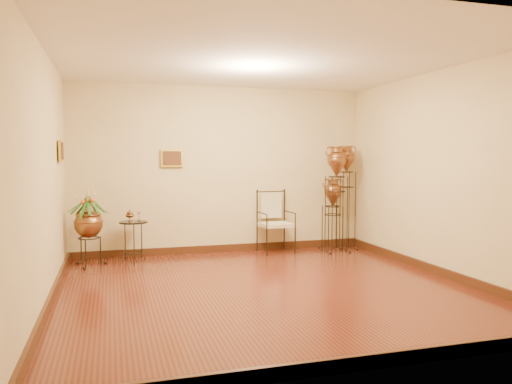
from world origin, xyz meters
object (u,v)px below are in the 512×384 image
object	(u,v)px
amphora_mid	(336,198)
armchair	(276,222)
planter_urn	(88,221)
side_table	(134,240)
amphora_tall	(346,196)

from	to	relation	value
amphora_mid	armchair	size ratio (longest dim) A/B	1.75
amphora_mid	planter_urn	size ratio (longest dim) A/B	1.50
side_table	amphora_mid	bearing A→B (deg)	-3.03
amphora_tall	amphora_mid	xyz separation A→B (m)	(-0.29, -0.21, -0.02)
amphora_mid	side_table	bearing A→B (deg)	176.97
armchair	side_table	distance (m)	2.35
amphora_mid	side_table	xyz separation A→B (m)	(-3.36, 0.18, -0.60)
amphora_tall	side_table	bearing A→B (deg)	-179.54
amphora_tall	amphora_mid	distance (m)	0.36
amphora_tall	armchair	xyz separation A→B (m)	(-1.30, 0.00, -0.41)
amphora_tall	armchair	size ratio (longest dim) A/B	1.76
planter_urn	armchair	bearing A→B (deg)	3.84
amphora_mid	armchair	world-z (taller)	amphora_mid
amphora_tall	planter_urn	xyz separation A→B (m)	(-4.30, -0.20, -0.26)
amphora_tall	amphora_mid	bearing A→B (deg)	-144.17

